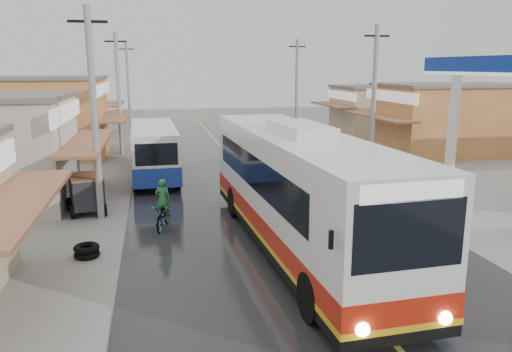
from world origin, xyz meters
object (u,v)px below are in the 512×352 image
at_px(coach_bus, 298,190).
at_px(second_bus, 154,150).
at_px(tricycle_near, 86,192).
at_px(tyre_stack, 87,251).
at_px(cyclist, 163,212).

bearing_deg(coach_bus, second_bus, 107.77).
distance_m(second_bus, tricycle_near, 6.78).
distance_m(tricycle_near, tyre_stack, 5.14).
relative_size(second_bus, cyclist, 4.39).
bearing_deg(second_bus, tricycle_near, -115.41).
height_order(second_bus, tricycle_near, second_bus).
height_order(second_bus, tyre_stack, second_bus).
bearing_deg(second_bus, tyre_stack, -102.42).
bearing_deg(tyre_stack, coach_bus, -5.31).
relative_size(cyclist, tricycle_near, 0.90).
distance_m(cyclist, tricycle_near, 4.02).
xyz_separation_m(tricycle_near, tyre_stack, (0.56, -5.06, -0.68)).
bearing_deg(second_bus, coach_bus, -70.91).
distance_m(cyclist, tyre_stack, 3.43).
xyz_separation_m(cyclist, tricycle_near, (-2.99, 2.68, 0.26)).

